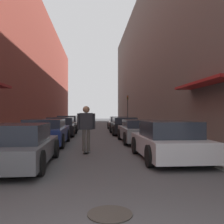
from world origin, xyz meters
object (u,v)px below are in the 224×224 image
at_px(traffic_light, 128,107).
at_px(parked_car_right_1, 139,131).
at_px(parked_car_left_3, 68,123).
at_px(parked_car_right_2, 124,126).
at_px(parked_car_left_0, 19,146).
at_px(manhole_cover, 110,214).
at_px(parked_car_right_3, 118,123).
at_px(parked_car_left_1, 46,132).
at_px(skateboarder, 86,124).
at_px(parked_car_right_0, 168,141).
at_px(parked_car_left_2, 61,127).
at_px(parked_car_left_4, 74,122).

bearing_deg(traffic_light, parked_car_right_1, -95.59).
bearing_deg(parked_car_left_3, parked_car_right_2, -46.06).
bearing_deg(parked_car_left_0, manhole_cover, -56.78).
relative_size(parked_car_right_2, traffic_light, 1.24).
relative_size(parked_car_right_2, parked_car_right_3, 0.90).
bearing_deg(parked_car_right_1, parked_car_left_1, -171.03).
xyz_separation_m(skateboarder, manhole_cover, (0.52, -6.06, -1.14)).
xyz_separation_m(parked_car_left_0, parked_car_right_2, (4.52, 10.96, 0.02)).
bearing_deg(parked_car_right_0, parked_car_left_3, 107.70).
relative_size(parked_car_left_0, traffic_light, 1.21).
bearing_deg(parked_car_left_3, parked_car_left_0, -89.63).
bearing_deg(parked_car_right_1, skateboarder, -129.11).
relative_size(parked_car_left_1, manhole_cover, 6.59).
xyz_separation_m(parked_car_left_1, parked_car_left_3, (0.03, 10.75, 0.02)).
xyz_separation_m(parked_car_right_2, parked_car_right_3, (0.13, 5.23, -0.01)).
distance_m(parked_car_left_2, parked_car_right_1, 6.71).
relative_size(parked_car_left_3, parked_car_right_3, 0.94).
relative_size(parked_car_left_0, parked_car_left_3, 0.92).
distance_m(parked_car_right_0, manhole_cover, 5.00).
height_order(parked_car_left_3, skateboarder, skateboarder).
relative_size(parked_car_left_2, parked_car_right_3, 0.98).
bearing_deg(parked_car_right_3, skateboarder, -101.17).
distance_m(parked_car_left_1, parked_car_left_3, 10.75).
height_order(manhole_cover, traffic_light, traffic_light).
xyz_separation_m(parked_car_left_4, parked_car_right_1, (4.65, -15.40, -0.01)).
distance_m(parked_car_left_0, skateboarder, 3.08).
xyz_separation_m(parked_car_left_0, traffic_light, (6.11, 20.32, 1.65)).
distance_m(parked_car_left_3, parked_car_left_4, 5.42).
bearing_deg(skateboarder, parked_car_left_1, 127.67).
xyz_separation_m(parked_car_left_0, parked_car_right_1, (4.69, 5.77, 0.00)).
bearing_deg(parked_car_left_2, parked_car_left_1, -90.66).
height_order(parked_car_left_0, parked_car_right_3, parked_car_right_3).
xyz_separation_m(parked_car_left_0, manhole_cover, (2.43, -3.71, -0.59)).
xyz_separation_m(parked_car_right_1, skateboarder, (-2.77, -3.41, 0.54)).
distance_m(parked_car_right_1, manhole_cover, 9.76).
distance_m(skateboarder, manhole_cover, 6.19).
distance_m(parked_car_right_0, parked_car_right_1, 5.06).
relative_size(parked_car_left_2, traffic_light, 1.36).
bearing_deg(parked_car_left_2, parked_car_right_0, -64.00).
bearing_deg(parked_car_left_1, parked_car_right_3, 66.87).
relative_size(parked_car_left_2, skateboarder, 2.53).
bearing_deg(parked_car_left_4, traffic_light, -7.88).
bearing_deg(parked_car_left_1, parked_car_right_2, 52.00).
bearing_deg(traffic_light, parked_car_right_3, -109.54).
bearing_deg(skateboarder, manhole_cover, -85.13).
xyz_separation_m(parked_car_left_3, parked_car_right_1, (4.79, -9.98, -0.05)).
bearing_deg(parked_car_right_3, parked_car_left_0, -106.00).
distance_m(parked_car_left_1, parked_car_right_1, 4.88).
bearing_deg(parked_car_left_0, parked_car_left_4, 89.91).
height_order(parked_car_left_4, manhole_cover, parked_car_left_4).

